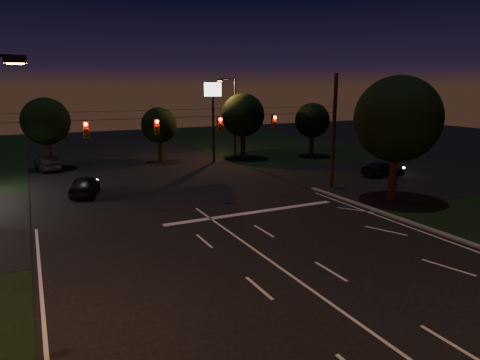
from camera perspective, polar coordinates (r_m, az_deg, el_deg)
ground at (r=17.21m, az=11.34°, el=-15.41°), size 140.00×140.00×0.00m
cross_street_right at (r=41.42m, az=19.94°, el=0.50°), size 20.00×16.00×0.02m
stop_bar at (r=27.74m, az=1.80°, el=-4.33°), size 12.00×0.50×0.01m
utility_pole_right at (r=35.39m, az=12.06°, el=-0.95°), size 0.30×0.30×9.00m
signal_span at (r=28.65m, az=-6.78°, el=7.34°), size 24.00×0.40×1.56m
pole_sign_right at (r=45.49m, az=-3.62°, el=10.13°), size 1.80×0.30×8.40m
street_light_right_far at (r=48.68m, az=-0.97°, el=9.11°), size 2.20×0.35×9.00m
tree_right_near at (r=32.02m, az=20.08°, el=7.51°), size 6.00×6.00×8.76m
tree_far_b at (r=46.21m, az=-24.46°, el=7.07°), size 4.60×4.60×6.98m
tree_far_c at (r=46.93m, az=-10.73°, el=7.14°), size 3.80×3.80×5.86m
tree_far_d at (r=48.26m, az=0.33°, el=8.59°), size 4.80×4.80×7.30m
tree_far_e at (r=50.72m, az=9.56°, el=7.80°), size 4.00×4.00×6.18m
car_oncoming_a at (r=33.91m, az=-20.01°, el=-0.69°), size 2.95×4.73×1.50m
car_oncoming_b at (r=45.49m, az=-24.34°, el=2.09°), size 2.38×4.72×1.48m
car_cross at (r=40.97m, az=18.55°, el=1.39°), size 4.50×1.99×1.28m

